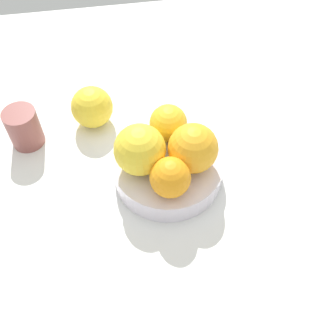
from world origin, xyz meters
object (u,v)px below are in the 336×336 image
at_px(orange_in_bowl_2, 193,148).
at_px(ceramic_cup, 24,128).
at_px(orange_in_bowl_1, 170,177).
at_px(orange_loose_0, 92,107).
at_px(orange_in_bowl_3, 168,123).
at_px(orange_in_bowl_0, 140,150).
at_px(fruit_bowl, 168,170).

xyz_separation_m(orange_in_bowl_2, ceramic_cup, (0.28, -0.13, -0.04)).
xyz_separation_m(orange_in_bowl_1, orange_loose_0, (0.11, -0.21, -0.03)).
relative_size(orange_in_bowl_3, ceramic_cup, 0.87).
height_order(orange_in_bowl_1, ceramic_cup, orange_in_bowl_1).
bearing_deg(orange_in_bowl_0, orange_in_bowl_2, 173.54).
bearing_deg(orange_loose_0, ceramic_cup, 13.70).
bearing_deg(orange_in_bowl_0, orange_in_bowl_3, -133.62).
bearing_deg(ceramic_cup, fruit_bowl, 153.23).
distance_m(fruit_bowl, orange_in_bowl_0, 0.08).
height_order(fruit_bowl, orange_in_bowl_2, orange_in_bowl_2).
bearing_deg(fruit_bowl, orange_in_bowl_1, 84.34).
height_order(orange_in_bowl_1, orange_in_bowl_2, orange_in_bowl_2).
relative_size(orange_in_bowl_2, orange_loose_0, 1.04).
xyz_separation_m(orange_in_bowl_0, orange_in_bowl_1, (-0.04, 0.05, -0.01)).
bearing_deg(orange_in_bowl_3, orange_loose_0, -36.47).
relative_size(orange_in_bowl_1, orange_loose_0, 0.83).
relative_size(orange_in_bowl_1, ceramic_cup, 0.87).
bearing_deg(fruit_bowl, orange_in_bowl_2, 165.65).
relative_size(fruit_bowl, orange_in_bowl_2, 2.28).
xyz_separation_m(fruit_bowl, orange_in_bowl_3, (-0.01, -0.06, 0.05)).
xyz_separation_m(fruit_bowl, ceramic_cup, (0.24, -0.12, 0.02)).
distance_m(orange_in_bowl_3, ceramic_cup, 0.26).
distance_m(orange_in_bowl_2, orange_loose_0, 0.23).
bearing_deg(orange_in_bowl_3, orange_in_bowl_0, 46.38).
xyz_separation_m(orange_in_bowl_0, orange_in_bowl_2, (-0.08, 0.01, -0.00)).
height_order(orange_in_bowl_0, orange_loose_0, orange_in_bowl_0).
distance_m(orange_in_bowl_0, ceramic_cup, 0.24).
relative_size(orange_in_bowl_0, orange_in_bowl_1, 1.30).
bearing_deg(fruit_bowl, ceramic_cup, -26.77).
bearing_deg(orange_in_bowl_2, orange_in_bowl_1, 45.12).
height_order(fruit_bowl, orange_loose_0, orange_loose_0).
relative_size(fruit_bowl, orange_in_bowl_0, 2.21).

